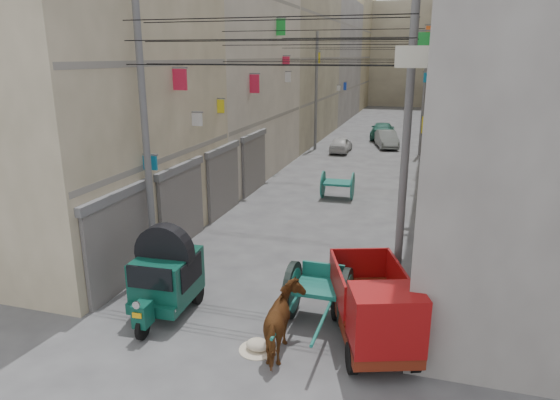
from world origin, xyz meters
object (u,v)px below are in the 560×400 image
at_px(tonga_cart, 318,292).
at_px(second_cart, 338,184).
at_px(feed_sack, 258,345).
at_px(distant_car_white, 341,145).
at_px(auto_rickshaw, 166,274).
at_px(distant_car_green, 382,130).
at_px(mini_truck, 376,316).
at_px(horse, 284,323).
at_px(distant_car_grey, 387,139).

bearing_deg(tonga_cart, second_cart, 98.42).
distance_m(feed_sack, distant_car_white, 24.55).
relative_size(second_cart, distant_car_white, 0.48).
xyz_separation_m(second_cart, distant_car_white, (-1.87, 11.55, -0.15)).
height_order(auto_rickshaw, second_cart, auto_rickshaw).
distance_m(second_cart, distant_car_green, 18.41).
xyz_separation_m(mini_truck, distant_car_white, (-4.96, 23.73, -0.37)).
distance_m(tonga_cart, horse, 1.70).
bearing_deg(second_cart, distant_car_white, 96.90).
height_order(auto_rickshaw, tonga_cart, auto_rickshaw).
distance_m(feed_sack, distant_car_green, 31.28).
xyz_separation_m(second_cart, distant_car_green, (0.27, 18.41, -0.04)).
bearing_deg(feed_sack, auto_rickshaw, 160.63).
xyz_separation_m(auto_rickshaw, second_cart, (2.26, 11.88, -0.39)).
bearing_deg(mini_truck, auto_rickshaw, 157.50).
relative_size(tonga_cart, mini_truck, 0.89).
bearing_deg(second_cart, auto_rickshaw, -103.10).
bearing_deg(distant_car_white, auto_rickshaw, 89.29).
height_order(feed_sack, distant_car_green, distant_car_green).
distance_m(auto_rickshaw, second_cart, 12.10).
xyz_separation_m(tonga_cart, mini_truck, (1.53, -1.01, 0.14)).
xyz_separation_m(auto_rickshaw, feed_sack, (2.81, -0.99, -0.94)).
bearing_deg(mini_truck, distant_car_white, 82.50).
bearing_deg(auto_rickshaw, tonga_cart, 7.79).
distance_m(feed_sack, horse, 0.87).
bearing_deg(distant_car_green, distant_car_grey, 97.30).
relative_size(mini_truck, distant_car_grey, 1.01).
height_order(feed_sack, distant_car_white, distant_car_white).
distance_m(horse, distant_car_green, 31.23).
xyz_separation_m(distant_car_white, distant_car_grey, (2.83, 2.84, 0.07)).
bearing_deg(horse, distant_car_grey, -98.61).
distance_m(mini_truck, distant_car_green, 30.72).
bearing_deg(distant_car_green, feed_sack, 88.04).
distance_m(mini_truck, horse, 2.04).
bearing_deg(tonga_cart, horse, -103.43).
distance_m(horse, distant_car_white, 24.55).
height_order(horse, distant_car_grey, horse).
relative_size(feed_sack, distant_car_green, 0.12).
xyz_separation_m(distant_car_grey, distant_car_green, (-0.69, 4.01, 0.04)).
relative_size(tonga_cart, horse, 1.81).
relative_size(auto_rickshaw, mini_truck, 0.72).
bearing_deg(feed_sack, second_cart, 92.42).
bearing_deg(horse, mini_truck, -170.94).
xyz_separation_m(tonga_cart, horse, (-0.41, -1.65, -0.00)).
relative_size(mini_truck, second_cart, 2.44).
bearing_deg(horse, feed_sack, -3.66).
bearing_deg(mini_truck, feed_sack, 175.85).
distance_m(distant_car_white, distant_car_green, 7.18).
height_order(tonga_cart, second_cart, tonga_cart).
bearing_deg(feed_sack, tonga_cart, 59.23).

